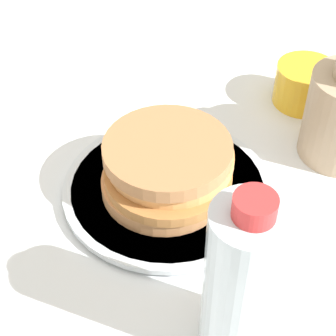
# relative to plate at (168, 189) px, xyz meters

# --- Properties ---
(ground_plane) EXTENTS (4.00, 4.00, 0.00)m
(ground_plane) POSITION_rel_plate_xyz_m (0.00, -0.01, -0.01)
(ground_plane) COLOR white
(plate) EXTENTS (0.24, 0.24, 0.01)m
(plate) POSITION_rel_plate_xyz_m (0.00, 0.00, 0.00)
(plate) COLOR silver
(plate) RESTS_ON ground_plane
(pancake_stack) EXTENTS (0.15, 0.16, 0.06)m
(pancake_stack) POSITION_rel_plate_xyz_m (-0.00, 0.00, 0.04)
(pancake_stack) COLOR tan
(pancake_stack) RESTS_ON plate
(juice_glass) EXTENTS (0.08, 0.08, 0.06)m
(juice_glass) POSITION_rel_plate_xyz_m (-0.07, -0.25, 0.02)
(juice_glass) COLOR yellow
(juice_glass) RESTS_ON ground_plane
(water_bottle_far) EXTENTS (0.07, 0.07, 0.19)m
(water_bottle_far) POSITION_rel_plate_xyz_m (-0.15, 0.13, 0.08)
(water_bottle_far) COLOR silver
(water_bottle_far) RESTS_ON ground_plane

